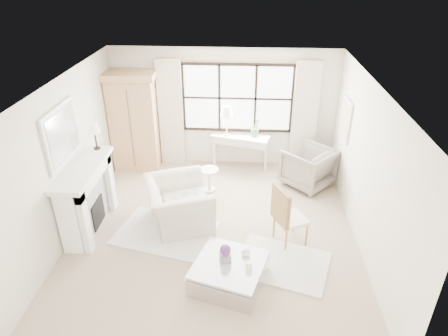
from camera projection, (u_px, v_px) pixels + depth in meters
The scene contains 32 objects.
floor at pixel (214, 232), 7.21m from camera, with size 5.50×5.50×0.00m, color tan.
ceiling at pixel (212, 86), 5.92m from camera, with size 5.50×5.50×0.00m, color silver.
wall_back at pixel (224, 108), 8.98m from camera, with size 5.00×5.00×0.00m, color silver.
wall_front at pixel (190, 290), 4.15m from camera, with size 5.00×5.00×0.00m, color white.
wall_left at pixel (65, 161), 6.71m from camera, with size 5.50×5.50×0.00m, color beige.
wall_right at pixel (368, 171), 6.43m from camera, with size 5.50×5.50×0.00m, color silver.
window_pane at pixel (237, 98), 8.82m from camera, with size 2.40×0.02×1.50m, color white.
window_frame at pixel (237, 98), 8.82m from camera, with size 2.50×0.04×1.50m, color black, non-canonical shape.
curtain_rod at pixel (238, 59), 8.36m from camera, with size 0.04×0.04×3.30m, color #B1923D.
curtain_left at pixel (171, 114), 9.01m from camera, with size 0.55×0.10×2.47m, color beige.
curtain_right at pixel (305, 117), 8.84m from camera, with size 0.55×0.10×2.47m, color beige.
fireplace at pixel (85, 197), 7.03m from camera, with size 0.58×1.66×1.26m.
mirror_frame at pixel (61, 135), 6.47m from camera, with size 0.05×1.15×0.95m, color silver.
mirror_glass at pixel (63, 135), 6.47m from camera, with size 0.02×1.00×0.80m, color silver.
art_frame at pixel (346, 120), 7.82m from camera, with size 0.04×0.62×0.82m, color white.
art_canvas at pixel (345, 120), 7.82m from camera, with size 0.01×0.52×0.72m, color beige.
mantel_lamp at pixel (94, 129), 7.15m from camera, with size 0.22×0.22×0.51m.
armoire at pixel (134, 121), 8.89m from camera, with size 1.15×0.75×2.24m.
console_table at pixel (240, 151), 9.21m from camera, with size 1.37×0.76×0.80m.
console_lamp at pixel (227, 112), 8.75m from camera, with size 0.28×0.28×0.69m.
orchid_plant at pixel (256, 127), 8.88m from camera, with size 0.24×0.20×0.44m, color #516C48.
side_table at pixel (209, 177), 8.31m from camera, with size 0.40×0.40×0.51m.
rug_left at pixel (166, 233), 7.16m from camera, with size 1.70×1.20×0.03m, color silver.
rug_right at pixel (282, 263), 6.46m from camera, with size 1.44×1.08×0.03m, color silver.
club_armchair at pixel (179, 204), 7.27m from camera, with size 1.26×1.10×0.82m, color beige.
wingback_chair at pixel (308, 167), 8.48m from camera, with size 0.91×0.93×0.85m, color gray.
french_chair at pixel (289, 227), 6.83m from camera, with size 0.65×0.64×1.08m.
coffee_table at pixel (229, 273), 6.02m from camera, with size 1.24×1.24×0.38m.
planter_box at pixel (225, 257), 5.95m from camera, with size 0.17×0.17×0.12m, color slate.
planter_flowers at pixel (225, 250), 5.88m from camera, with size 0.16×0.16×0.16m, color #582C70.
pillar_candle at pixel (249, 265), 5.80m from camera, with size 0.10×0.10×0.12m, color white.
coffee_vase at pixel (246, 252), 6.05m from camera, with size 0.13×0.13×0.14m, color white.
Camera 1 is at (0.55, -5.76, 4.45)m, focal length 32.00 mm.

